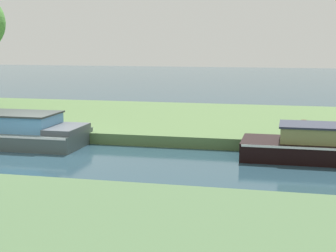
% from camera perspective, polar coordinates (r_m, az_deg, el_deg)
% --- Properties ---
extents(ground_plane, '(120.00, 120.00, 0.00)m').
position_cam_1_polar(ground_plane, '(17.82, -14.86, -2.94)').
color(ground_plane, '#223D49').
extents(riverbank_far, '(72.00, 10.00, 0.40)m').
position_cam_1_polar(riverbank_far, '(24.09, -7.08, 0.90)').
color(riverbank_far, '#4D6B3D').
rests_on(riverbank_far, ground_plane).
extents(black_barge, '(5.58, 1.96, 1.13)m').
position_cam_1_polar(black_barge, '(16.91, 17.57, -2.11)').
color(black_barge, black).
rests_on(black_barge, ground_plane).
extents(slate_narrowboat, '(4.28, 2.33, 1.18)m').
position_cam_1_polar(slate_narrowboat, '(19.15, -15.41, -0.64)').
color(slate_narrowboat, '#455252').
rests_on(slate_narrowboat, ground_plane).
extents(mooring_post_near, '(0.19, 0.19, 0.65)m').
position_cam_1_polar(mooring_post_near, '(18.20, 14.60, -0.36)').
color(mooring_post_near, '#453324').
rests_on(mooring_post_near, riverbank_far).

